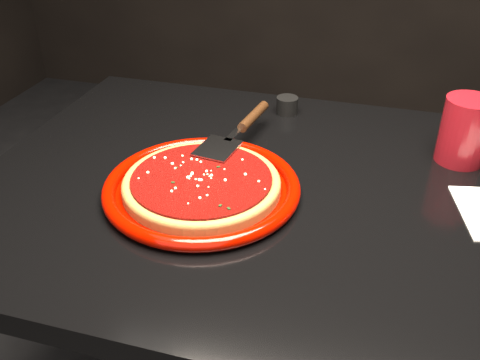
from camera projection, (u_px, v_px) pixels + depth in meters
name	position (u px, v px, depth m)	size (l,w,h in m)	color
table	(297.00, 338.00, 1.14)	(1.20, 0.80, 0.75)	black
plate	(202.00, 187.00, 0.92)	(0.34, 0.34, 0.03)	#770600
pizza_crust	(202.00, 185.00, 0.92)	(0.27, 0.27, 0.01)	brown
pizza_crust_rim	(202.00, 182.00, 0.92)	(0.27, 0.27, 0.02)	brown
pizza_sauce	(201.00, 180.00, 0.91)	(0.24, 0.24, 0.01)	#650906
parmesan_dusting	(201.00, 176.00, 0.91)	(0.23, 0.23, 0.01)	#F9EEC1
basil_flecks	(201.00, 177.00, 0.91)	(0.21, 0.21, 0.00)	black
pizza_server	(238.00, 130.00, 1.04)	(0.08, 0.29, 0.02)	#AEB1B5
cup	(465.00, 131.00, 0.99)	(0.09, 0.09, 0.13)	maroon
ramekin	(287.00, 105.00, 1.20)	(0.05, 0.05, 0.04)	black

